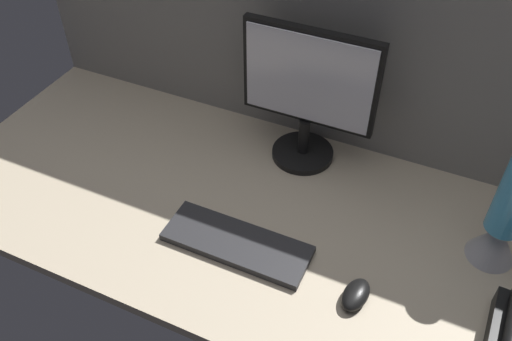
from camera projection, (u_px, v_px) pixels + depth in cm
name	position (u px, v px, depth cm)	size (l,w,h in cm)	color
ground_plane	(260.00, 211.00, 144.86)	(180.00, 80.00, 3.00)	tan
cubicle_wall_back	(320.00, 16.00, 142.71)	(180.00, 5.00, 75.94)	gray
monitor	(308.00, 92.00, 144.58)	(37.55, 18.00, 40.65)	black
keyboard	(237.00, 243.00, 133.71)	(37.00, 13.00, 2.00)	#262628
mouse	(356.00, 295.00, 121.90)	(5.60, 9.60, 3.40)	black
lava_lamp	(509.00, 211.00, 121.41)	(11.54, 11.54, 37.78)	#A5A5AD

